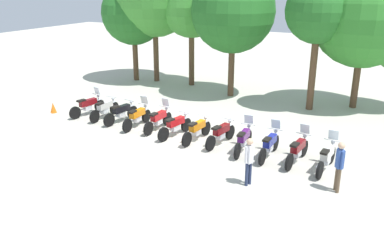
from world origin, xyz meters
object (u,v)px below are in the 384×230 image
(motorcycle_8, at_px, (244,139))
(tree_4, at_px, (319,12))
(motorcycle_1, at_px, (105,108))
(tree_2, at_px, (192,7))
(tree_0, at_px, (133,13))
(motorcycle_3, at_px, (137,116))
(tree_5, at_px, (365,16))
(motorcycle_9, at_px, (270,144))
(person_1, at_px, (340,163))
(motorcycle_11, at_px, (327,157))
(tree_3, at_px, (233,11))
(motorcycle_4, at_px, (158,119))
(person_0, at_px, (249,158))
(motorcycle_6, at_px, (197,130))
(motorcycle_2, at_px, (121,112))
(motorcycle_10, at_px, (298,150))
(traffic_cone, at_px, (53,108))
(motorcycle_5, at_px, (175,125))
(motorcycle_0, at_px, (88,105))
(motorcycle_7, at_px, (221,133))

(motorcycle_8, distance_m, tree_4, 8.38)
(motorcycle_1, xyz_separation_m, tree_2, (0.77, 8.04, 4.53))
(tree_0, bearing_deg, motorcycle_3, -55.17)
(motorcycle_3, height_order, tree_5, tree_5)
(motorcycle_9, distance_m, person_1, 3.25)
(tree_4, relative_size, tree_5, 0.90)
(motorcycle_1, xyz_separation_m, person_1, (11.42, -2.49, 0.51))
(motorcycle_11, relative_size, tree_4, 0.32)
(motorcycle_3, bearing_deg, motorcycle_1, 82.06)
(motorcycle_1, distance_m, person_1, 11.70)
(tree_0, distance_m, tree_3, 7.42)
(person_1, relative_size, tree_3, 0.24)
(motorcycle_4, xyz_separation_m, person_0, (5.45, -3.16, 0.46))
(person_0, bearing_deg, motorcycle_6, -18.91)
(motorcycle_2, height_order, person_1, person_1)
(tree_0, bearing_deg, motorcycle_6, -43.06)
(motorcycle_6, xyz_separation_m, tree_2, (-4.66, 8.64, 4.53))
(motorcycle_3, bearing_deg, tree_4, -45.49)
(motorcycle_10, relative_size, person_0, 1.30)
(motorcycle_6, relative_size, traffic_cone, 3.98)
(motorcycle_5, bearing_deg, motorcycle_11, -83.03)
(tree_4, bearing_deg, motorcycle_0, -148.24)
(motorcycle_2, relative_size, tree_0, 0.33)
(motorcycle_3, relative_size, tree_3, 0.30)
(motorcycle_9, bearing_deg, person_0, -177.27)
(motorcycle_5, xyz_separation_m, motorcycle_11, (6.51, -0.48, 0.01))
(motorcycle_1, height_order, person_0, person_0)
(motorcycle_10, distance_m, tree_2, 13.44)
(motorcycle_5, bearing_deg, tree_5, -27.65)
(motorcycle_7, xyz_separation_m, tree_3, (-2.47, 7.31, 4.43))
(person_0, height_order, traffic_cone, person_0)
(motorcycle_10, height_order, person_0, person_0)
(motorcycle_6, distance_m, person_1, 6.31)
(motorcycle_10, bearing_deg, motorcycle_1, 92.56)
(motorcycle_0, height_order, motorcycle_6, motorcycle_0)
(tree_4, bearing_deg, motorcycle_2, -141.07)
(motorcycle_6, bearing_deg, motorcycle_3, 91.09)
(motorcycle_5, relative_size, tree_4, 0.32)
(motorcycle_8, xyz_separation_m, person_1, (3.83, -1.72, 0.50))
(motorcycle_9, bearing_deg, motorcycle_2, 86.83)
(motorcycle_0, height_order, motorcycle_10, same)
(motorcycle_11, height_order, tree_4, tree_4)
(motorcycle_3, xyz_separation_m, motorcycle_9, (6.51, -0.51, 0.00))
(motorcycle_1, bearing_deg, tree_0, 23.53)
(motorcycle_0, relative_size, motorcycle_8, 0.99)
(person_1, relative_size, tree_4, 0.25)
(person_0, bearing_deg, motorcycle_4, -8.80)
(traffic_cone, bearing_deg, motorcycle_4, 2.96)
(motorcycle_2, height_order, person_0, person_0)
(motorcycle_11, height_order, tree_5, tree_5)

